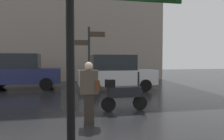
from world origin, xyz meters
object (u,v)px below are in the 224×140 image
street_signpost (89,58)px  parked_scooter (123,93)px  pedestrian_with_bag (90,89)px  parked_car_right (21,71)px  parked_car_left (115,72)px

street_signpost → parked_scooter: bearing=-45.7°
pedestrian_with_bag → street_signpost: bearing=163.5°
parked_scooter → parked_car_right: parked_car_right is taller
pedestrian_with_bag → parked_car_right: parked_car_right is taller
parked_scooter → street_signpost: (-0.95, 0.98, 1.12)m
parked_car_left → street_signpost: street_signpost is taller
pedestrian_with_bag → street_signpost: size_ratio=0.57×
pedestrian_with_bag → parked_car_right: 7.80m
pedestrian_with_bag → parked_car_left: 6.10m
parked_car_left → street_signpost: size_ratio=1.47×
parked_car_right → street_signpost: street_signpost is taller
parked_scooter → parked_car_left: parked_car_left is taller
parked_car_right → street_signpost: size_ratio=1.50×
pedestrian_with_bag → parked_scooter: (1.17, 1.09, -0.33)m
pedestrian_with_bag → parked_car_left: size_ratio=0.39×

